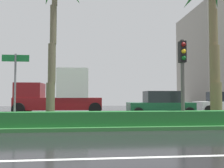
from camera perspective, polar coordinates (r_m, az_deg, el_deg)
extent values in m
cube|color=black|center=(12.60, -13.02, -9.41)|extent=(90.00, 42.00, 0.10)
cube|color=white|center=(5.82, -22.37, -16.64)|extent=(81.00, 0.14, 0.01)
cube|color=#2D6B33|center=(11.60, -13.67, -9.36)|extent=(85.50, 4.00, 0.15)
cube|color=#1E6028|center=(10.18, -14.76, -8.15)|extent=(76.50, 0.70, 0.60)
cylinder|color=#675E47|center=(11.65, -14.54, -4.34)|extent=(0.41, 0.41, 1.87)
cylinder|color=#675E47|center=(11.74, -14.21, 4.83)|extent=(0.36, 0.36, 1.87)
cylinder|color=#675E47|center=(12.13, -13.87, 13.64)|extent=(0.31, 0.31, 1.87)
cylinder|color=brown|center=(13.41, 23.66, -3.81)|extent=(0.58, 0.58, 1.95)
cylinder|color=brown|center=(13.59, 23.38, 4.43)|extent=(0.51, 0.51, 1.95)
cylinder|color=brown|center=(14.05, 23.10, 12.30)|extent=(0.44, 0.44, 1.95)
cylinder|color=#4C4C47|center=(11.06, 16.56, 0.54)|extent=(0.16, 0.16, 3.78)
cube|color=black|center=(11.21, 16.46, 7.38)|extent=(0.28, 0.32, 0.96)
sphere|color=maroon|center=(11.12, 16.77, 9.05)|extent=(0.20, 0.20, 0.20)
sphere|color=yellow|center=(11.06, 16.79, 7.53)|extent=(0.20, 0.20, 0.20)
sphere|color=#0F591E|center=(11.01, 16.81, 5.99)|extent=(0.20, 0.20, 0.20)
cylinder|color=slate|center=(10.59, -22.22, -1.33)|extent=(0.08, 0.08, 3.00)
cube|color=#146B2D|center=(10.71, -22.09, 5.75)|extent=(1.10, 0.03, 0.28)
cube|color=maroon|center=(18.71, -12.50, -4.60)|extent=(6.40, 2.30, 0.90)
cube|color=maroon|center=(19.09, -19.04, -1.47)|extent=(1.90, 2.21, 1.10)
cube|color=silver|center=(18.63, -9.24, 0.13)|extent=(2.30, 2.35, 2.20)
cylinder|color=black|center=(18.11, -21.52, -5.64)|extent=(0.92, 0.30, 0.92)
cylinder|color=black|center=(20.37, -19.70, -5.33)|extent=(0.92, 0.30, 0.92)
cylinder|color=black|center=(17.43, -4.09, -5.94)|extent=(0.92, 0.30, 0.92)
cylinder|color=black|center=(19.76, -4.26, -5.57)|extent=(0.92, 0.30, 0.92)
cube|color=#195133|center=(16.30, 11.41, -5.62)|extent=(4.30, 1.76, 0.72)
cube|color=#1E2328|center=(16.32, 11.89, -3.01)|extent=(2.30, 1.58, 0.76)
cylinder|color=black|center=(15.03, 6.37, -6.89)|extent=(0.68, 0.22, 0.68)
cylinder|color=black|center=(16.79, 5.09, -6.47)|extent=(0.68, 0.22, 0.68)
cylinder|color=black|center=(16.04, 18.06, -6.51)|extent=(0.68, 0.22, 0.68)
cylinder|color=black|center=(17.70, 15.71, -6.19)|extent=(0.68, 0.22, 0.68)
cube|color=white|center=(21.06, 25.01, -4.77)|extent=(4.30, 1.76, 0.72)
cube|color=#1E2328|center=(21.12, 25.32, -2.74)|extent=(2.30, 1.58, 0.76)
cylinder|color=black|center=(19.49, 22.18, -5.77)|extent=(0.68, 0.22, 0.68)
cylinder|color=black|center=(21.10, 19.90, -5.56)|extent=(0.68, 0.22, 0.68)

